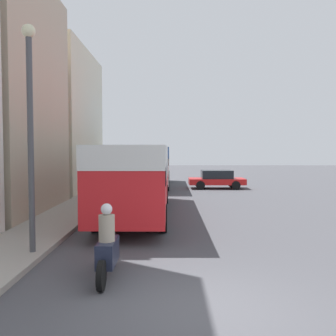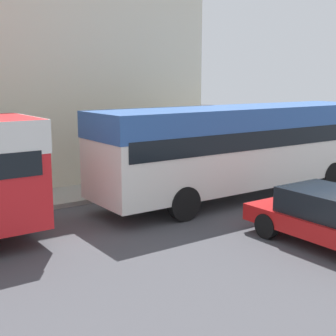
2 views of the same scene
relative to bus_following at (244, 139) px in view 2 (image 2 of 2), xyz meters
name	(u,v)px [view 2 (image 2 of 2)]	position (x,y,z in m)	size (l,w,h in m)	color
building_far_terrace	(60,58)	(-7.75, -3.22, 2.85)	(6.95, 9.67, 9.69)	beige
bus_following	(244,139)	(0.00, 0.00, 0.00)	(2.54, 10.90, 3.07)	silver
car_crossing	(332,217)	(4.80, -1.70, -1.27)	(4.11, 1.93, 1.36)	red
pedestrian_near_curb	(309,139)	(-3.58, 8.04, -0.96)	(0.40, 0.40, 1.74)	#232838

